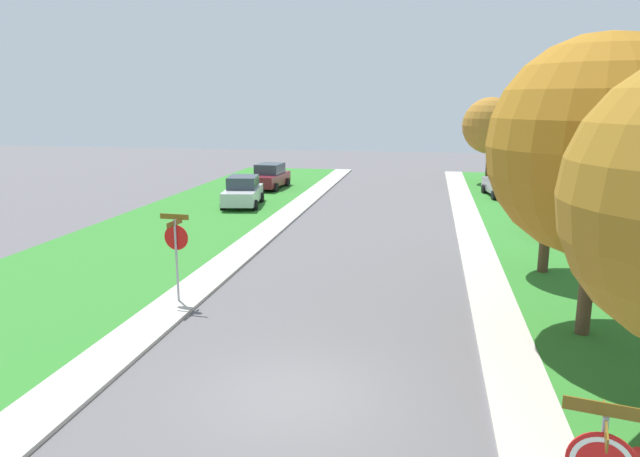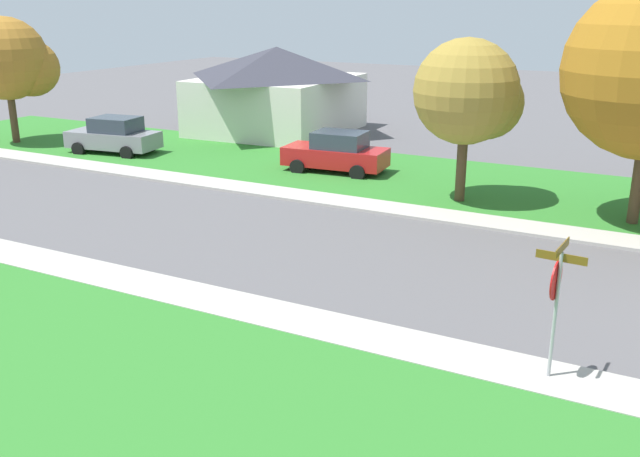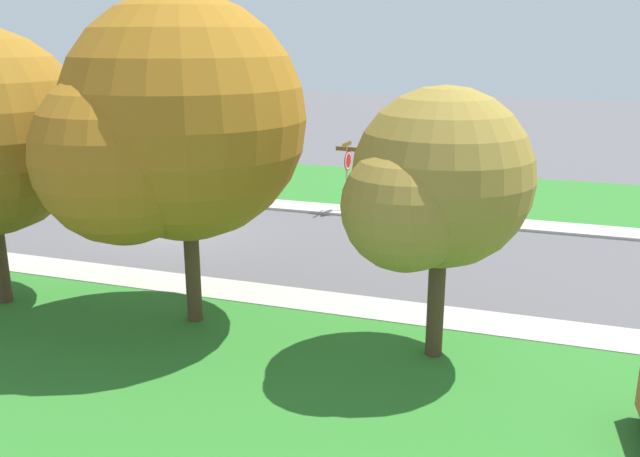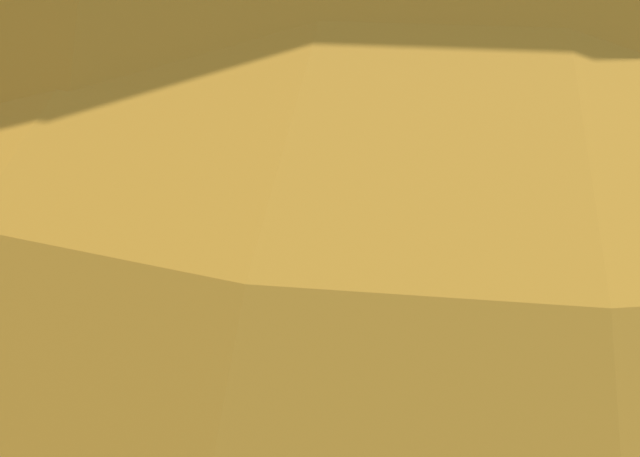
{
  "view_description": "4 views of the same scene",
  "coord_description": "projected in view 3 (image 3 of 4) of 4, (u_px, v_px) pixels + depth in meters",
  "views": [
    {
      "loc": [
        2.63,
        -10.98,
        6.04
      ],
      "look_at": [
        -1.23,
        9.87,
        1.4
      ],
      "focal_mm": 33.02,
      "sensor_mm": 36.0,
      "label": 1
    },
    {
      "loc": [
        -17.32,
        3.13,
        6.91
      ],
      "look_at": [
        -2.18,
        11.16,
        1.4
      ],
      "focal_mm": 39.75,
      "sensor_mm": 36.0,
      "label": 2
    },
    {
      "loc": [
        20.06,
        12.1,
        6.67
      ],
      "look_at": [
        2.57,
        6.23,
        1.4
      ],
      "focal_mm": 37.85,
      "sensor_mm": 36.0,
      "label": 3
    },
    {
      "loc": [
        9.69,
        2.32,
        6.02
      ],
      "look_at": [
        0.57,
        7.46,
        1.4
      ],
      "focal_mm": 53.93,
      "sensor_mm": 36.0,
      "label": 4
    }
  ],
  "objects": [
    {
      "name": "ground_plane",
      "position": [
        176.0,
        232.0,
        23.82
      ],
      "size": [
        120.0,
        120.0,
        0.0
      ],
      "primitive_type": "plane",
      "color": "#565456"
    },
    {
      "name": "sidewalk_east",
      "position": [
        523.0,
        329.0,
        15.85
      ],
      "size": [
        1.4,
        56.0,
        0.1
      ],
      "primitive_type": "cube",
      "color": "#ADA89E",
      "rests_on": "ground"
    },
    {
      "name": "lawn_east",
      "position": [
        512.0,
        437.0,
        11.57
      ],
      "size": [
        8.0,
        56.0,
        0.08
      ],
      "primitive_type": "cube",
      "color": "#2D7528",
      "rests_on": "ground"
    },
    {
      "name": "sidewalk_west",
      "position": [
        534.0,
        226.0,
        24.42
      ],
      "size": [
        1.4,
        56.0,
        0.1
      ],
      "primitive_type": "cube",
      "color": "#ADA89E",
      "rests_on": "ground"
    },
    {
      "name": "lawn_west",
      "position": [
        537.0,
        198.0,
        28.71
      ],
      "size": [
        8.0,
        56.0,
        0.08
      ],
      "primitive_type": "cube",
      "color": "#2D7528",
      "rests_on": "ground"
    },
    {
      "name": "stop_sign_far_corner",
      "position": [
        347.0,
        165.0,
        26.05
      ],
      "size": [
        0.92,
        0.92,
        2.77
      ],
      "color": "#9E9EA3",
      "rests_on": "ground"
    },
    {
      "name": "tree_across_left",
      "position": [
        169.0,
        128.0,
        14.8
      ],
      "size": [
        5.87,
        5.46,
        7.64
      ],
      "color": "#4C3823",
      "rests_on": "ground"
    },
    {
      "name": "tree_across_right",
      "position": [
        433.0,
        185.0,
        13.35
      ],
      "size": [
        3.92,
        3.65,
        5.78
      ],
      "color": "#4C3823",
      "rests_on": "ground"
    }
  ]
}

